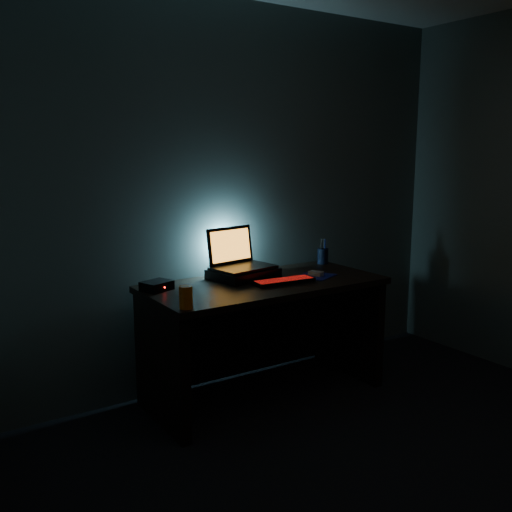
{
  "coord_description": "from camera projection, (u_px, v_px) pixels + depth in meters",
  "views": [
    {
      "loc": [
        -1.94,
        -1.25,
        1.56
      ],
      "look_at": [
        -0.1,
        1.57,
        0.93
      ],
      "focal_mm": 40.0,
      "sensor_mm": 36.0,
      "label": 1
    }
  ],
  "objects": [
    {
      "name": "laptop",
      "position": [
        238.0,
        259.0,
        3.67
      ],
      "size": [
        0.42,
        0.34,
        0.26
      ],
      "rotation": [
        0.0,
        0.0,
        0.17
      ],
      "color": "black",
      "rests_on": "riser"
    },
    {
      "name": "desk",
      "position": [
        260.0,
        319.0,
        3.64
      ],
      "size": [
        1.5,
        0.7,
        0.75
      ],
      "color": "black",
      "rests_on": "ground"
    },
    {
      "name": "pen_cup",
      "position": [
        323.0,
        256.0,
        4.11
      ],
      "size": [
        0.09,
        0.09,
        0.11
      ],
      "primitive_type": "cylinder",
      "rotation": [
        0.0,
        0.0,
        0.18
      ],
      "color": "black",
      "rests_on": "desk"
    },
    {
      "name": "juice_glass",
      "position": [
        186.0,
        297.0,
        2.95
      ],
      "size": [
        0.09,
        0.09,
        0.12
      ],
      "primitive_type": "cylinder",
      "rotation": [
        0.0,
        0.0,
        0.4
      ],
      "color": "#FF670D",
      "rests_on": "desk"
    },
    {
      "name": "riser",
      "position": [
        243.0,
        273.0,
        3.65
      ],
      "size": [
        0.44,
        0.36,
        0.06
      ],
      "primitive_type": "cube",
      "rotation": [
        0.0,
        0.0,
        0.17
      ],
      "color": "black",
      "rests_on": "desk"
    },
    {
      "name": "room",
      "position": [
        507.0,
        234.0,
        2.13
      ],
      "size": [
        3.5,
        4.0,
        2.5
      ],
      "color": "black",
      "rests_on": "ground"
    },
    {
      "name": "keyboard",
      "position": [
        284.0,
        281.0,
        3.52
      ],
      "size": [
        0.4,
        0.15,
        0.02
      ],
      "rotation": [
        0.0,
        0.0,
        -0.08
      ],
      "color": "black",
      "rests_on": "desk"
    },
    {
      "name": "mouse",
      "position": [
        316.0,
        273.0,
        3.71
      ],
      "size": [
        0.08,
        0.1,
        0.03
      ],
      "primitive_type": "cube",
      "rotation": [
        0.0,
        0.0,
        0.39
      ],
      "color": "gray",
      "rests_on": "mousepad"
    },
    {
      "name": "mousepad",
      "position": [
        316.0,
        276.0,
        3.71
      ],
      "size": [
        0.28,
        0.27,
        0.0
      ],
      "primitive_type": "cube",
      "rotation": [
        0.0,
        0.0,
        0.39
      ],
      "color": "navy",
      "rests_on": "desk"
    },
    {
      "name": "router",
      "position": [
        157.0,
        286.0,
        3.33
      ],
      "size": [
        0.2,
        0.18,
        0.05
      ],
      "rotation": [
        0.0,
        0.0,
        0.34
      ],
      "color": "black",
      "rests_on": "desk"
    }
  ]
}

